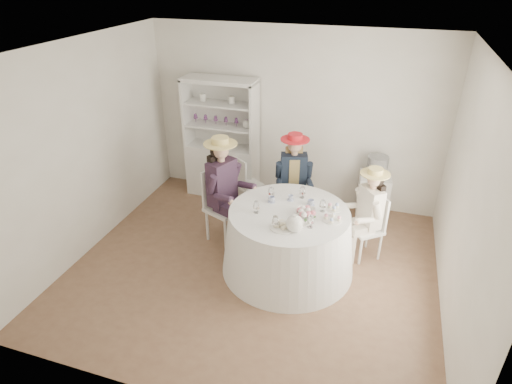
% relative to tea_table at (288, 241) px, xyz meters
% --- Properties ---
extents(ground, '(4.50, 4.50, 0.00)m').
position_rel_tea_table_xyz_m(ground, '(-0.41, -0.13, -0.42)').
color(ground, brown).
rests_on(ground, ground).
extents(ceiling, '(4.50, 4.50, 0.00)m').
position_rel_tea_table_xyz_m(ceiling, '(-0.41, -0.13, 2.28)').
color(ceiling, white).
rests_on(ceiling, wall_back).
extents(wall_back, '(4.50, 0.00, 4.50)m').
position_rel_tea_table_xyz_m(wall_back, '(-0.41, 1.87, 0.93)').
color(wall_back, silver).
rests_on(wall_back, ground).
extents(wall_front, '(4.50, 0.00, 4.50)m').
position_rel_tea_table_xyz_m(wall_front, '(-0.41, -2.13, 0.93)').
color(wall_front, silver).
rests_on(wall_front, ground).
extents(wall_left, '(0.00, 4.50, 4.50)m').
position_rel_tea_table_xyz_m(wall_left, '(-2.66, -0.13, 0.93)').
color(wall_left, silver).
rests_on(wall_left, ground).
extents(wall_right, '(0.00, 4.50, 4.50)m').
position_rel_tea_table_xyz_m(wall_right, '(1.84, -0.13, 0.93)').
color(wall_right, silver).
rests_on(wall_right, ground).
extents(tea_table, '(1.66, 1.66, 0.84)m').
position_rel_tea_table_xyz_m(tea_table, '(0.00, 0.00, 0.00)').
color(tea_table, white).
rests_on(tea_table, ground).
extents(hutch, '(1.17, 0.50, 1.94)m').
position_rel_tea_table_xyz_m(hutch, '(-1.51, 1.64, 0.27)').
color(hutch, silver).
rests_on(hutch, ground).
extents(side_table, '(0.49, 0.49, 0.69)m').
position_rel_tea_table_xyz_m(side_table, '(0.92, 1.62, -0.07)').
color(side_table, silver).
rests_on(side_table, ground).
extents(hatbox, '(0.39, 0.39, 0.30)m').
position_rel_tea_table_xyz_m(hatbox, '(0.92, 1.62, 0.42)').
color(hatbox, black).
rests_on(hatbox, side_table).
extents(guest_left, '(0.63, 0.58, 1.52)m').
position_rel_tea_table_xyz_m(guest_left, '(-0.99, 0.37, 0.44)').
color(guest_left, silver).
rests_on(guest_left, ground).
extents(guest_mid, '(0.53, 0.58, 1.42)m').
position_rel_tea_table_xyz_m(guest_mid, '(-0.19, 1.04, 0.39)').
color(guest_mid, silver).
rests_on(guest_mid, ground).
extents(guest_right, '(0.55, 0.53, 1.28)m').
position_rel_tea_table_xyz_m(guest_right, '(0.89, 0.56, 0.31)').
color(guest_right, silver).
rests_on(guest_right, ground).
extents(spare_chair, '(0.51, 0.51, 0.90)m').
position_rel_tea_table_xyz_m(spare_chair, '(-0.99, 1.22, 0.06)').
color(spare_chair, silver).
rests_on(spare_chair, ground).
extents(teacup_a, '(0.10, 0.10, 0.07)m').
position_rel_tea_table_xyz_m(teacup_a, '(-0.27, 0.16, 0.45)').
color(teacup_a, white).
rests_on(teacup_a, tea_table).
extents(teacup_b, '(0.08, 0.08, 0.06)m').
position_rel_tea_table_xyz_m(teacup_b, '(-0.05, 0.28, 0.45)').
color(teacup_b, white).
rests_on(teacup_b, tea_table).
extents(teacup_c, '(0.09, 0.09, 0.07)m').
position_rel_tea_table_xyz_m(teacup_c, '(0.21, 0.22, 0.45)').
color(teacup_c, white).
rests_on(teacup_c, tea_table).
extents(flower_bowl, '(0.25, 0.25, 0.06)m').
position_rel_tea_table_xyz_m(flower_bowl, '(0.20, -0.01, 0.45)').
color(flower_bowl, white).
rests_on(flower_bowl, tea_table).
extents(flower_arrangement, '(0.18, 0.18, 0.07)m').
position_rel_tea_table_xyz_m(flower_arrangement, '(0.20, -0.10, 0.51)').
color(flower_arrangement, '#E27185').
rests_on(flower_arrangement, tea_table).
extents(table_teapot, '(0.28, 0.20, 0.21)m').
position_rel_tea_table_xyz_m(table_teapot, '(0.15, -0.37, 0.51)').
color(table_teapot, white).
rests_on(table_teapot, tea_table).
extents(sandwich_plate, '(0.29, 0.29, 0.06)m').
position_rel_tea_table_xyz_m(sandwich_plate, '(0.00, -0.36, 0.44)').
color(sandwich_plate, white).
rests_on(sandwich_plate, tea_table).
extents(cupcake_stand, '(0.22, 0.22, 0.21)m').
position_rel_tea_table_xyz_m(cupcake_stand, '(0.52, -0.03, 0.50)').
color(cupcake_stand, white).
rests_on(cupcake_stand, tea_table).
extents(stemware_set, '(0.82, 0.86, 0.15)m').
position_rel_tea_table_xyz_m(stemware_set, '(0.00, 0.00, 0.50)').
color(stemware_set, white).
rests_on(stemware_set, tea_table).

